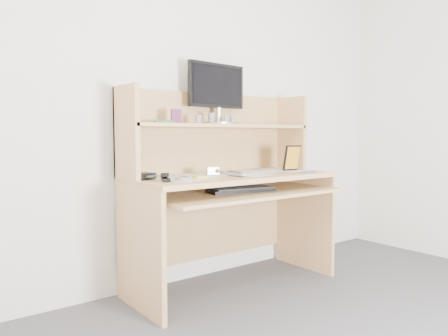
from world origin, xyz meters
TOP-DOWN VIEW (x-y plane):
  - back_wall at (0.00, 1.80)m, footprint 3.60×0.04m
  - desk at (0.00, 1.56)m, footprint 1.40×0.70m
  - paper_clutter at (0.00, 1.48)m, footprint 1.32×0.54m
  - keyboard at (-0.03, 1.36)m, footprint 0.45×0.23m
  - tv_remote at (-0.06, 1.39)m, footprint 0.07×0.18m
  - flip_phone at (-0.48, 1.34)m, footprint 0.09×0.10m
  - stapler at (-0.56, 1.39)m, footprint 0.08×0.14m
  - wallet at (-0.62, 1.56)m, footprint 0.14×0.13m
  - sticky_note_pad at (-0.30, 1.44)m, footprint 0.08×0.08m
  - digital_camera at (-0.16, 1.50)m, footprint 0.08×0.05m
  - game_case at (0.48, 1.42)m, footprint 0.13×0.03m
  - blue_pen at (0.44, 1.22)m, footprint 0.12×0.02m
  - card_box at (-0.35, 1.61)m, footprint 0.07×0.03m
  - shelf_book at (-0.42, 1.66)m, footprint 0.18×0.20m
  - chip_stack_a at (-0.19, 1.61)m, footprint 0.05×0.05m
  - chip_stack_b at (0.10, 1.61)m, footprint 0.04×0.04m
  - chip_stack_c at (0.04, 1.61)m, footprint 0.05×0.05m
  - chip_stack_d at (-0.07, 1.63)m, footprint 0.05×0.05m
  - monitor at (0.03, 1.69)m, footprint 0.49×0.24m

SIDE VIEW (x-z plane):
  - keyboard at x=-0.03m, z-range 0.65..0.68m
  - desk at x=0.00m, z-range 0.04..1.34m
  - paper_clutter at x=0.00m, z-range 0.75..0.76m
  - sticky_note_pad at x=-0.30m, z-range 0.75..0.76m
  - blue_pen at x=0.44m, z-range 0.76..0.76m
  - tv_remote at x=-0.06m, z-range 0.76..0.77m
  - flip_phone at x=-0.48m, z-range 0.76..0.78m
  - wallet at x=-0.62m, z-range 0.76..0.79m
  - stapler at x=-0.56m, z-range 0.76..0.80m
  - digital_camera at x=-0.16m, z-range 0.76..0.80m
  - game_case at x=0.48m, z-range 0.76..0.94m
  - shelf_book at x=-0.42m, z-range 1.08..1.10m
  - chip_stack_c at x=0.04m, z-range 1.08..1.13m
  - chip_stack_a at x=-0.19m, z-range 1.08..1.14m
  - chip_stack_b at x=0.10m, z-range 1.08..1.14m
  - chip_stack_d at x=-0.07m, z-range 1.08..1.16m
  - card_box at x=-0.35m, z-range 1.08..1.17m
  - back_wall at x=0.00m, z-range 0.00..2.50m
  - monitor at x=0.03m, z-range 1.09..1.51m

